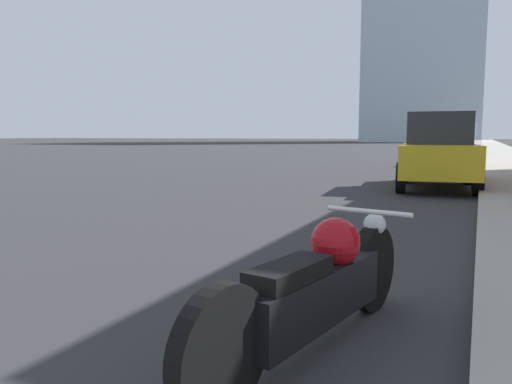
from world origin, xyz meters
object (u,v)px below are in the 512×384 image
object	(u,v)px
parked_car_silver	(456,144)
parked_car_yellow	(438,152)
motorcycle	(318,287)
parked_car_black	(460,141)

from	to	relation	value
parked_car_silver	parked_car_yellow	bearing A→B (deg)	-86.65
motorcycle	parked_car_yellow	bearing A→B (deg)	101.85
parked_car_yellow	parked_car_silver	size ratio (longest dim) A/B	0.99
parked_car_black	parked_car_silver	bearing A→B (deg)	-85.22
parked_car_yellow	parked_car_silver	distance (m)	10.33
parked_car_yellow	parked_car_silver	bearing A→B (deg)	84.16
parked_car_yellow	parked_car_silver	world-z (taller)	parked_car_silver
motorcycle	parked_car_black	bearing A→B (deg)	102.05
motorcycle	parked_car_silver	bearing A→B (deg)	101.64
motorcycle	parked_car_black	size ratio (longest dim) A/B	0.55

